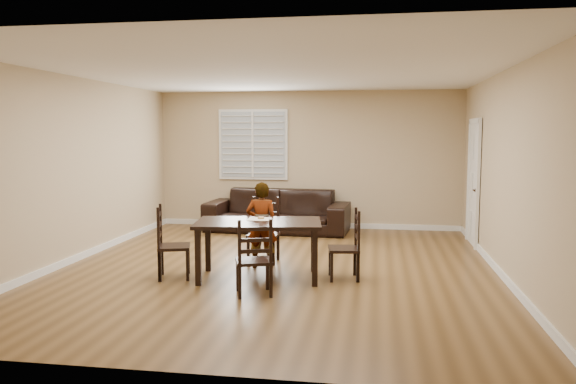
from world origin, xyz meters
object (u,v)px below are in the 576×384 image
object	(u,v)px
chair_far	(255,262)
chair_left	(165,245)
donut	(261,217)
chair_near	(265,232)
dining_table	(258,228)
sofa	(277,211)
child	(262,225)
chair_right	(352,247)

from	to	relation	value
chair_far	chair_left	bearing A→B (deg)	-44.20
chair_far	donut	xyz separation A→B (m)	(-0.14, 1.01, 0.36)
chair_near	chair_far	size ratio (longest dim) A/B	1.03
chair_near	donut	xyz separation A→B (m)	(0.11, -0.82, 0.34)
dining_table	donut	bearing A→B (deg)	83.66
chair_far	sofa	world-z (taller)	chair_far
child	chair_right	bearing A→B (deg)	160.32
chair_near	dining_table	bearing A→B (deg)	-82.30
sofa	dining_table	bearing A→B (deg)	-79.91
child	chair_left	bearing A→B (deg)	32.15
chair_near	donut	world-z (taller)	chair_near
chair_far	donut	bearing A→B (deg)	-100.60
chair_near	chair_left	size ratio (longest dim) A/B	0.99
chair_left	dining_table	bearing A→B (deg)	-98.84
dining_table	chair_left	xyz separation A→B (m)	(-1.20, -0.18, -0.23)
dining_table	sofa	size ratio (longest dim) A/B	0.63
chair_right	sofa	xyz separation A→B (m)	(-1.58, 3.34, -0.02)
dining_table	chair_left	world-z (taller)	chair_left
dining_table	chair_far	distance (m)	0.87
chair_far	sofa	xyz separation A→B (m)	(-0.51, 4.33, -0.02)
sofa	chair_left	bearing A→B (deg)	-98.65
chair_near	chair_far	bearing A→B (deg)	-81.23
chair_near	chair_right	distance (m)	1.56
chair_left	chair_right	bearing A→B (deg)	-99.27
sofa	donut	bearing A→B (deg)	-79.64
chair_left	donut	xyz separation A→B (m)	(1.19, 0.36, 0.34)
chair_right	sofa	size ratio (longest dim) A/B	0.33
chair_near	sofa	bearing A→B (deg)	97.10
chair_right	child	bearing A→B (deg)	-116.33
donut	chair_far	bearing A→B (deg)	-82.34
child	donut	distance (m)	0.43
chair_left	child	world-z (taller)	child
dining_table	child	world-z (taller)	child
chair_near	chair_far	distance (m)	1.85
chair_far	donut	distance (m)	1.08
chair_far	chair_right	size ratio (longest dim) A/B	1.00
dining_table	child	size ratio (longest dim) A/B	1.41
chair_left	chair_right	xyz separation A→B (m)	(2.40, 0.34, -0.02)
sofa	child	bearing A→B (deg)	-80.19
dining_table	donut	world-z (taller)	donut
chair_right	child	size ratio (longest dim) A/B	0.75
child	donut	size ratio (longest dim) A/B	13.25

